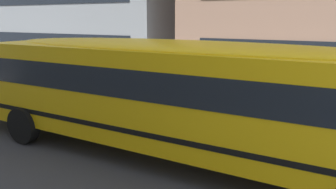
# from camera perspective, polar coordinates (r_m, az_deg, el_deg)

# --- Properties ---
(ground_plane) EXTENTS (400.00, 400.00, 0.00)m
(ground_plane) POSITION_cam_1_polar(r_m,az_deg,el_deg) (11.18, -2.69, -6.17)
(ground_plane) COLOR #38383D
(sidewalk_far) EXTENTS (120.00, 3.00, 0.01)m
(sidewalk_far) POSITION_cam_1_polar(r_m,az_deg,el_deg) (18.17, 10.78, 0.93)
(sidewalk_far) COLOR gray
(sidewalk_far) RESTS_ON ground_plane
(lane_centreline) EXTENTS (110.00, 0.16, 0.01)m
(lane_centreline) POSITION_cam_1_polar(r_m,az_deg,el_deg) (11.18, -2.69, -6.15)
(lane_centreline) COLOR silver
(lane_centreline) RESTS_ON ground_plane
(school_bus) EXTENTS (13.67, 3.38, 3.05)m
(school_bus) POSITION_cam_1_polar(r_m,az_deg,el_deg) (8.77, 0.36, 0.90)
(school_bus) COLOR yellow
(school_bus) RESTS_ON ground_plane
(parked_car_silver_under_tree) EXTENTS (3.97, 2.03, 1.64)m
(parked_car_silver_under_tree) POSITION_cam_1_polar(r_m,az_deg,el_deg) (21.25, -17.97, 4.48)
(parked_car_silver_under_tree) COLOR #B7BABF
(parked_car_silver_under_tree) RESTS_ON ground_plane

